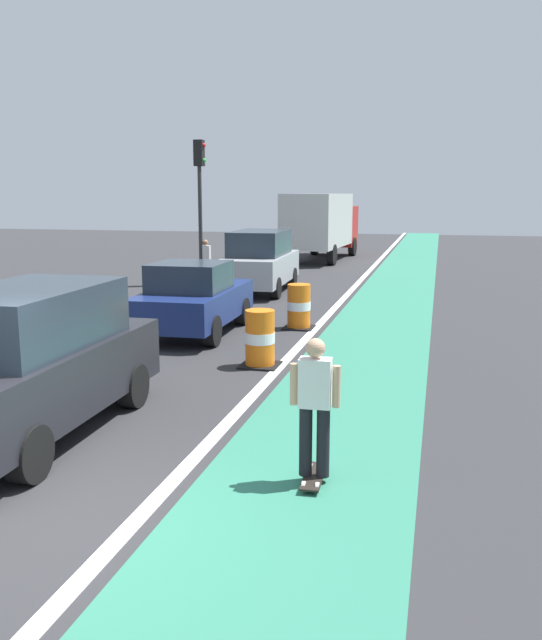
# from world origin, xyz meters

# --- Properties ---
(ground_plane) EXTENTS (100.00, 100.00, 0.00)m
(ground_plane) POSITION_xyz_m (0.00, 0.00, 0.00)
(ground_plane) COLOR #2D2D30
(bike_lane_strip) EXTENTS (2.50, 80.00, 0.01)m
(bike_lane_strip) POSITION_xyz_m (2.40, 12.00, 0.00)
(bike_lane_strip) COLOR #2D755B
(bike_lane_strip) RESTS_ON ground
(lane_divider_stripe) EXTENTS (0.20, 80.00, 0.01)m
(lane_divider_stripe) POSITION_xyz_m (0.90, 12.00, 0.01)
(lane_divider_stripe) COLOR silver
(lane_divider_stripe) RESTS_ON ground
(skateboarder_on_lane) EXTENTS (0.57, 0.81, 1.69)m
(skateboarder_on_lane) POSITION_xyz_m (2.48, 1.54, 0.91)
(skateboarder_on_lane) COLOR black
(skateboarder_on_lane) RESTS_ON ground
(parked_suv_nearest) EXTENTS (1.99, 4.64, 2.04)m
(parked_suv_nearest) POSITION_xyz_m (-1.54, 2.17, 1.04)
(parked_suv_nearest) COLOR black
(parked_suv_nearest) RESTS_ON ground
(parked_sedan_second) EXTENTS (2.00, 4.15, 1.70)m
(parked_sedan_second) POSITION_xyz_m (-1.79, 9.11, 0.83)
(parked_sedan_second) COLOR navy
(parked_sedan_second) RESTS_ON ground
(parked_suv_third) EXTENTS (2.03, 4.66, 2.04)m
(parked_suv_third) POSITION_xyz_m (-2.04, 16.18, 1.04)
(parked_suv_third) COLOR #9EA0A5
(parked_suv_third) RESTS_ON ground
(traffic_barrel_front) EXTENTS (0.73, 0.73, 1.09)m
(traffic_barrel_front) POSITION_xyz_m (0.52, 6.52, 0.53)
(traffic_barrel_front) COLOR orange
(traffic_barrel_front) RESTS_ON ground
(traffic_barrel_mid) EXTENTS (0.73, 0.73, 1.09)m
(traffic_barrel_mid) POSITION_xyz_m (0.49, 10.33, 0.53)
(traffic_barrel_mid) COLOR orange
(traffic_barrel_mid) RESTS_ON ground
(delivery_truck_down_block) EXTENTS (2.74, 7.72, 3.23)m
(delivery_truck_down_block) POSITION_xyz_m (-1.91, 27.49, 1.85)
(delivery_truck_down_block) COLOR beige
(delivery_truck_down_block) RESTS_ON ground
(traffic_light_corner) EXTENTS (0.41, 0.32, 5.10)m
(traffic_light_corner) POSITION_xyz_m (-4.59, 17.52, 3.50)
(traffic_light_corner) COLOR #2D2D2D
(traffic_light_corner) RESTS_ON ground
(pedestrian_crossing) EXTENTS (0.34, 0.20, 1.61)m
(pedestrian_crossing) POSITION_xyz_m (-4.45, 17.59, 0.86)
(pedestrian_crossing) COLOR #33333D
(pedestrian_crossing) RESTS_ON ground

